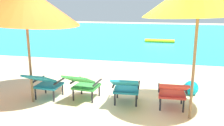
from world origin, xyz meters
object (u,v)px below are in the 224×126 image
Objects in this scene: lounge_chair_far_left at (45,82)px; beach_ball at (191,88)px; swim_buoy at (160,41)px; beach_umbrella_left at (25,4)px; lounge_chair_near_left at (83,83)px; lounge_chair_far_right at (172,91)px; lounge_chair_near_right at (126,87)px.

beach_ball is at bearing 18.23° from lounge_chair_far_left.
lounge_chair_far_left reaches higher than swim_buoy.
beach_umbrella_left is (-0.22, -0.14, 1.64)m from lounge_chair_far_left.
lounge_chair_near_left is 1.96m from beach_umbrella_left.
beach_umbrella_left is (-1.05, -0.26, 1.64)m from lounge_chair_near_left.
lounge_chair_far_right is 1.10m from beach_ball.
lounge_chair_far_left is 1.00× the size of lounge_chair_far_right.
lounge_chair_near_left is at bearing -98.64° from swim_buoy.
beach_umbrella_left is at bearing -160.67° from beach_ball.
lounge_chair_near_right reaches higher than beach_ball.
lounge_chair_far_left is at bearing -178.91° from lounge_chair_far_right.
lounge_chair_far_right is (0.92, -0.05, 0.00)m from lounge_chair_near_right.
lounge_chair_near_left is 1.01× the size of lounge_chair_near_right.
lounge_chair_far_right reaches higher than beach_ball.
swim_buoy is 9.16m from lounge_chair_far_left.
lounge_chair_far_left is 0.36× the size of beach_umbrella_left.
swim_buoy is 1.79× the size of lounge_chair_far_left.
beach_umbrella_left is at bearing -176.15° from lounge_chair_far_right.
lounge_chair_far_left and lounge_chair_near_right have the same top height.
swim_buoy is at bearing 87.32° from lounge_chair_near_right.
lounge_chair_far_left is at bearing -161.77° from beach_ball.
beach_umbrella_left is at bearing -166.01° from lounge_chair_near_left.
lounge_chair_far_right is (1.84, -0.07, 0.00)m from lounge_chair_near_left.
lounge_chair_far_right is at bearing -3.38° from lounge_chair_near_right.
beach_ball is at bearing 19.33° from beach_umbrella_left.
beach_ball is (3.34, 1.17, -1.88)m from beach_umbrella_left.
beach_ball reaches higher than swim_buoy.
swim_buoy is 1.75× the size of lounge_chair_near_right.
swim_buoy is 7.93m from beach_ball.
lounge_chair_far_left is 0.84m from lounge_chair_near_left.
beach_ball is (0.96, -7.87, 0.07)m from swim_buoy.
lounge_chair_near_right is 1.02× the size of lounge_chair_far_right.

